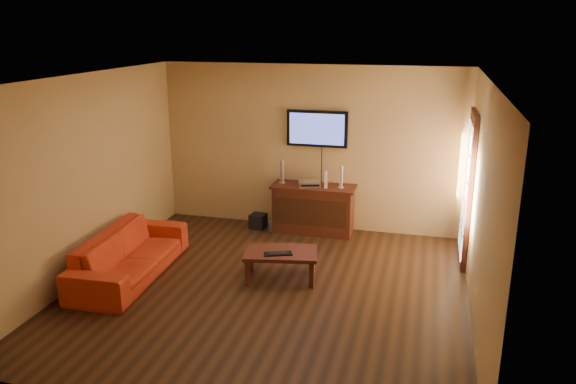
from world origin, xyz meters
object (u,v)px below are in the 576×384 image
(television, at_px, (317,129))
(game_console, at_px, (326,180))
(coffee_table, at_px, (281,255))
(keyboard, at_px, (278,254))
(media_console, at_px, (313,209))
(subwoofer, at_px, (258,221))
(bottle, at_px, (270,227))
(speaker_left, at_px, (282,173))
(speaker_right, at_px, (341,178))
(av_receiver, at_px, (309,184))
(sofa, at_px, (129,247))

(television, relative_size, game_console, 4.08)
(coffee_table, relative_size, keyboard, 2.68)
(coffee_table, xyz_separation_m, game_console, (0.25, 1.85, 0.57))
(media_console, height_order, coffee_table, media_console)
(coffee_table, bearing_deg, subwoofer, 116.12)
(media_console, height_order, keyboard, media_console)
(subwoofer, bearing_deg, bottle, -26.65)
(keyboard, bearing_deg, television, 88.63)
(media_console, bearing_deg, television, 90.00)
(speaker_left, relative_size, bottle, 1.84)
(coffee_table, height_order, game_console, game_console)
(speaker_left, bearing_deg, speaker_right, -2.81)
(av_receiver, xyz_separation_m, subwoofer, (-0.87, -0.03, -0.71))
(speaker_right, distance_m, game_console, 0.25)
(speaker_left, height_order, av_receiver, speaker_left)
(av_receiver, relative_size, bottle, 1.66)
(subwoofer, bearing_deg, media_console, 11.27)
(coffee_table, relative_size, sofa, 0.49)
(speaker_right, bearing_deg, subwoofer, -178.33)
(sofa, bearing_deg, bottle, -37.02)
(media_console, height_order, speaker_left, speaker_left)
(sofa, distance_m, speaker_right, 3.42)
(keyboard, bearing_deg, coffee_table, 85.23)
(sofa, xyz_separation_m, game_console, (2.27, 2.24, 0.50))
(game_console, relative_size, bottle, 1.19)
(television, height_order, av_receiver, television)
(speaker_right, bearing_deg, keyboard, -104.35)
(bottle, bearing_deg, speaker_right, 11.06)
(speaker_left, relative_size, speaker_right, 1.04)
(media_console, height_order, av_receiver, av_receiver)
(subwoofer, xyz_separation_m, bottle, (0.26, -0.18, -0.03))
(coffee_table, xyz_separation_m, bottle, (-0.63, 1.64, -0.25))
(speaker_left, bearing_deg, av_receiver, -7.42)
(sofa, xyz_separation_m, subwoofer, (1.12, 2.21, -0.29))
(subwoofer, bearing_deg, speaker_right, 9.63)
(speaker_right, xyz_separation_m, subwoofer, (-1.39, -0.04, -0.84))
(speaker_right, relative_size, subwoofer, 1.49)
(subwoofer, relative_size, keyboard, 0.62)
(subwoofer, distance_m, bottle, 0.32)
(media_console, xyz_separation_m, bottle, (-0.67, -0.23, -0.30))
(media_console, bearing_deg, speaker_right, -1.74)
(game_console, bearing_deg, sofa, -142.29)
(television, height_order, bottle, television)
(speaker_left, xyz_separation_m, subwoofer, (-0.40, -0.09, -0.85))
(sofa, relative_size, av_receiver, 6.25)
(media_console, height_order, bottle, media_console)
(sofa, xyz_separation_m, av_receiver, (2.00, 2.24, 0.42))
(coffee_table, distance_m, bottle, 1.77)
(sofa, height_order, bottle, sofa)
(television, bearing_deg, speaker_left, -161.16)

